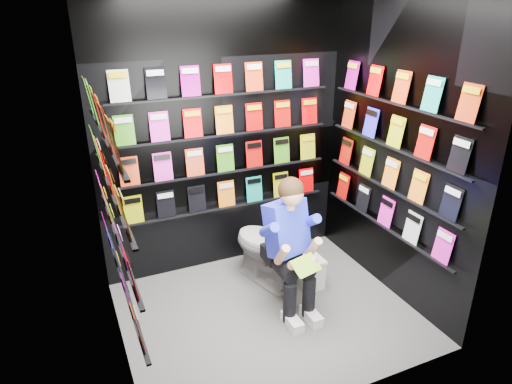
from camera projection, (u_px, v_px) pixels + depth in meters
name	position (u px, v px, depth m)	size (l,w,h in m)	color
floor	(268.00, 314.00, 3.95)	(2.40, 2.40, 0.00)	#595957
wall_back	(224.00, 139.00, 4.28)	(2.40, 0.04, 2.60)	black
wall_front	(345.00, 229.00, 2.60)	(2.40, 0.04, 2.60)	black
wall_left	(105.00, 199.00, 2.99)	(0.04, 2.00, 2.60)	black
wall_right	(396.00, 153.00, 3.89)	(0.04, 2.00, 2.60)	black
comics_back	(225.00, 139.00, 4.26)	(2.10, 0.06, 1.37)	red
comics_left	(110.00, 197.00, 3.00)	(0.06, 1.70, 1.37)	red
comics_right	(394.00, 153.00, 3.88)	(0.06, 1.70, 1.37)	red
toilet	(266.00, 247.00, 4.28)	(0.42, 0.75, 0.73)	white
longbox	(306.00, 270.00, 4.33)	(0.20, 0.36, 0.27)	white
longbox_lid	(307.00, 256.00, 4.28)	(0.22, 0.38, 0.03)	white
reader	(286.00, 229.00, 3.82)	(0.47, 0.69, 1.27)	#313ADF
held_comic	(306.00, 265.00, 3.58)	(0.24, 0.01, 0.16)	green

